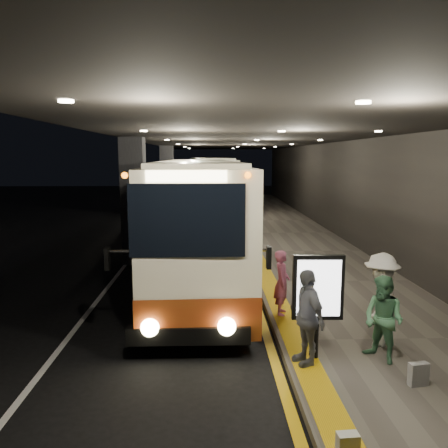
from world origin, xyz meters
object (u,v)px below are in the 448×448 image
object	(u,v)px
coach_second	(209,190)
passenger_waiting_grey	(306,317)
passenger_waiting_green	(383,319)
bag_plain	(348,446)
passenger_waiting_white	(381,299)
info_sign	(318,289)
passenger_boarding	(282,283)
bag_polka	(418,374)
stanchion_post	(311,330)
coach_main	(197,225)

from	to	relation	value
coach_second	passenger_waiting_grey	world-z (taller)	coach_second
passenger_waiting_green	bag_plain	world-z (taller)	passenger_waiting_green
passenger_waiting_green	passenger_waiting_white	distance (m)	0.76
info_sign	passenger_boarding	bearing A→B (deg)	97.98
info_sign	passenger_waiting_green	bearing A→B (deg)	-4.48
bag_polka	stanchion_post	world-z (taller)	stanchion_post
bag_plain	passenger_waiting_white	bearing A→B (deg)	63.30
passenger_waiting_white	stanchion_post	distance (m)	1.58
passenger_boarding	stanchion_post	distance (m)	2.18
passenger_waiting_grey	bag_plain	bearing A→B (deg)	-20.17
passenger_boarding	passenger_waiting_grey	bearing A→B (deg)	-168.22
passenger_waiting_white	passenger_waiting_grey	xyz separation A→B (m)	(-1.60, -0.75, -0.05)
passenger_waiting_green	bag_polka	world-z (taller)	passenger_waiting_green
info_sign	passenger_waiting_white	bearing A→B (deg)	24.95
passenger_boarding	bag_polka	bearing A→B (deg)	-141.77
passenger_boarding	bag_polka	distance (m)	3.67
info_sign	passenger_waiting_grey	bearing A→B (deg)	-144.29
coach_main	stanchion_post	xyz separation A→B (m)	(2.21, -5.66, -1.04)
passenger_boarding	passenger_waiting_green	distance (m)	2.76
passenger_waiting_white	bag_plain	xyz separation A→B (m)	(-1.62, -3.22, -0.73)
coach_main	passenger_waiting_green	world-z (taller)	coach_main
stanchion_post	passenger_waiting_white	bearing A→B (deg)	18.91
passenger_boarding	info_sign	distance (m)	2.33
passenger_boarding	passenger_waiting_grey	world-z (taller)	passenger_waiting_grey
bag_polka	info_sign	bearing A→B (deg)	145.05
bag_polka	info_sign	size ratio (longest dim) A/B	0.20
coach_second	bag_polka	size ratio (longest dim) A/B	30.67
passenger_waiting_white	info_sign	xyz separation A→B (m)	(-1.37, -0.59, 0.39)
passenger_waiting_green	info_sign	world-z (taller)	info_sign
bag_polka	stanchion_post	size ratio (longest dim) A/B	0.38
passenger_boarding	stanchion_post	size ratio (longest dim) A/B	1.51
coach_main	bag_polka	distance (m)	7.80
bag_polka	stanchion_post	distance (m)	1.85
passenger_waiting_white	coach_main	bearing A→B (deg)	-114.34
passenger_waiting_grey	coach_second	bearing A→B (deg)	165.30
bag_polka	passenger_boarding	bearing A→B (deg)	117.10
coach_second	passenger_waiting_white	bearing A→B (deg)	-83.74
info_sign	stanchion_post	distance (m)	0.80
bag_plain	passenger_boarding	bearing A→B (deg)	90.06
passenger_waiting_grey	info_sign	world-z (taller)	info_sign
passenger_boarding	passenger_waiting_grey	size ratio (longest dim) A/B	0.88
passenger_waiting_green	bag_plain	size ratio (longest dim) A/B	4.73
passenger_boarding	stanchion_post	xyz separation A→B (m)	(0.18, -2.16, -0.25)
passenger_boarding	stanchion_post	world-z (taller)	passenger_boarding
passenger_waiting_white	passenger_waiting_green	bearing A→B (deg)	13.11
bag_plain	info_sign	world-z (taller)	info_sign
coach_main	stanchion_post	world-z (taller)	coach_main
passenger_waiting_grey	bag_polka	distance (m)	1.94
coach_second	bag_plain	xyz separation A→B (m)	(1.69, -22.22, -1.39)
passenger_waiting_grey	stanchion_post	size ratio (longest dim) A/B	1.71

